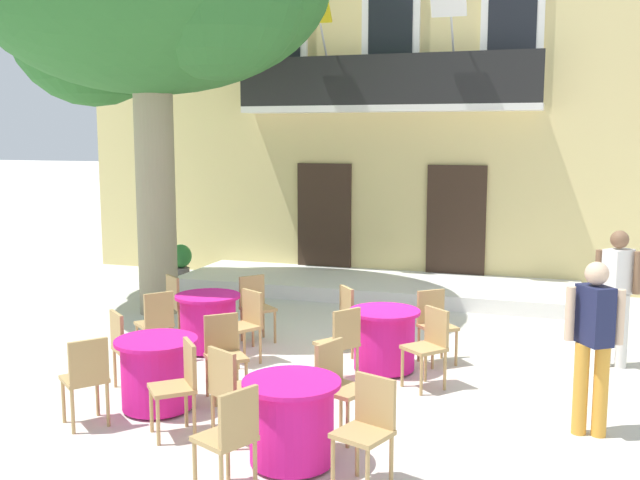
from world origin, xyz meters
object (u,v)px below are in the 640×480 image
cafe_chair_middle_0 (435,321)px  pedestrian_mid_plaza (617,290)px  cafe_chair_near_tree_1 (180,381)px  pedestrian_near_entrance (593,338)px  cafe_table_front (208,322)px  cafe_chair_front_3 (246,321)px  cafe_chair_far_side_2 (231,387)px  cafe_table_near_tree (157,373)px  cafe_chair_far_side_3 (230,434)px  cafe_chair_near_tree_0 (86,375)px  cafe_chair_near_tree_3 (127,345)px  cafe_table_far_side (292,421)px  cafe_chair_middle_1 (354,315)px  cafe_chair_far_side_0 (368,424)px  cafe_chair_front_1 (180,302)px  cafe_chair_front_0 (255,304)px  cafe_chair_middle_2 (341,340)px  cafe_chair_front_2 (156,321)px  ground_planter_left (181,261)px  cafe_chair_far_side_1 (338,382)px  cafe_chair_near_tree_2 (224,350)px  cafe_table_middle (384,339)px

cafe_chair_middle_0 → pedestrian_mid_plaza: 2.25m
cafe_chair_near_tree_1 → pedestrian_near_entrance: bearing=18.1°
cafe_table_front → cafe_chair_front_3: size_ratio=0.95×
cafe_table_front → cafe_chair_far_side_2: 3.05m
cafe_table_near_tree → cafe_chair_far_side_3: bearing=-44.2°
cafe_chair_near_tree_0 → cafe_chair_near_tree_3: same height
cafe_chair_near_tree_0 → cafe_table_far_side: (2.20, -0.15, -0.14)m
cafe_chair_front_3 → cafe_chair_far_side_2: same height
cafe_chair_near_tree_3 → pedestrian_near_entrance: bearing=3.3°
cafe_chair_middle_1 → cafe_chair_front_3: bearing=-148.6°
cafe_table_near_tree → cafe_chair_far_side_2: (1.09, -0.51, 0.14)m
cafe_chair_near_tree_0 → cafe_chair_far_side_0: (2.93, -0.34, 0.00)m
cafe_chair_front_1 → pedestrian_mid_plaza: pedestrian_mid_plaza is taller
cafe_chair_near_tree_1 → cafe_chair_front_0: size_ratio=1.00×
cafe_chair_middle_1 → cafe_chair_far_side_0: (1.09, -3.51, 0.00)m
cafe_chair_near_tree_1 → cafe_chair_front_3: 2.33m
cafe_chair_far_side_2 → cafe_chair_far_side_0: bearing=-18.0°
cafe_chair_middle_2 → pedestrian_near_entrance: size_ratio=0.54×
cafe_chair_middle_0 → cafe_chair_front_2: size_ratio=1.00×
cafe_chair_middle_1 → ground_planter_left: bearing=140.8°
cafe_chair_near_tree_1 → cafe_chair_far_side_1: same height
cafe_chair_middle_2 → cafe_chair_far_side_3: bearing=-91.3°
cafe_chair_far_side_3 → cafe_chair_near_tree_2: bearing=116.7°
cafe_chair_middle_2 → ground_planter_left: cafe_chair_middle_2 is taller
cafe_chair_far_side_0 → cafe_chair_far_side_2: size_ratio=1.00×
cafe_table_front → cafe_chair_far_side_2: size_ratio=0.95×
cafe_table_front → cafe_chair_front_1: bearing=147.8°
cafe_chair_near_tree_2 → ground_planter_left: 6.77m
cafe_table_middle → cafe_chair_front_1: cafe_chair_front_1 is taller
cafe_table_far_side → pedestrian_mid_plaza: pedestrian_mid_plaza is taller
cafe_chair_middle_1 → cafe_chair_near_tree_0: bearing=-120.1°
cafe_chair_near_tree_0 → cafe_chair_front_1: bearing=102.5°
cafe_chair_middle_1 → cafe_chair_front_1: bearing=-179.5°
cafe_chair_near_tree_3 → cafe_chair_middle_1: bearing=45.8°
cafe_chair_middle_2 → ground_planter_left: size_ratio=1.26×
cafe_chair_middle_1 → cafe_chair_front_2: 2.53m
cafe_chair_front_0 → pedestrian_mid_plaza: pedestrian_mid_plaza is taller
cafe_chair_near_tree_1 → cafe_chair_front_3: bearing=98.1°
cafe_table_middle → cafe_chair_far_side_1: cafe_chair_far_side_1 is taller
cafe_chair_near_tree_2 → cafe_chair_middle_1: (0.92, 1.97, 0.00)m
cafe_chair_near_tree_2 → cafe_chair_front_3: (-0.29, 1.24, 0.00)m
cafe_chair_near_tree_1 → cafe_chair_near_tree_2: same height
cafe_chair_middle_1 → cafe_chair_front_0: bearing=172.2°
cafe_chair_middle_1 → cafe_chair_far_side_3: (0.11, -4.03, 0.00)m
cafe_chair_far_side_2 → ground_planter_left: 7.99m
cafe_table_near_tree → cafe_chair_middle_2: size_ratio=0.95×
cafe_chair_far_side_1 → cafe_chair_far_side_2: (-0.90, -0.45, 0.00)m
cafe_chair_near_tree_0 → cafe_chair_middle_2: (2.01, 1.97, 0.00)m
cafe_table_front → pedestrian_near_entrance: (4.75, -1.40, 0.56)m
cafe_chair_middle_2 → cafe_table_far_side: bearing=-85.0°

